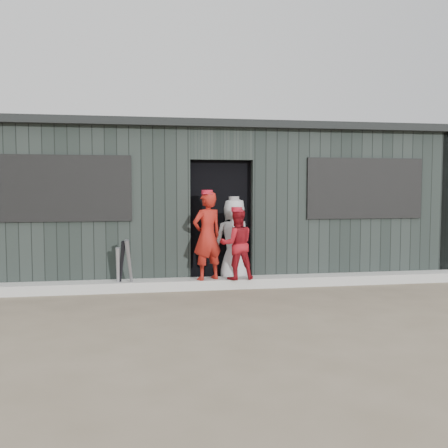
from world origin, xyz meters
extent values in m
plane|color=brown|center=(0.00, 0.00, 0.00)|extent=(80.00, 80.00, 0.00)
cube|color=#AAAAA5|center=(0.00, 1.82, 0.07)|extent=(8.00, 0.36, 0.15)
cone|color=#9C9DA5|center=(-1.61, 1.71, 0.34)|extent=(0.08, 0.22, 0.69)
cone|color=slate|center=(-1.44, 1.65, 0.40)|extent=(0.16, 0.32, 0.81)
cone|color=black|center=(-1.56, 1.72, 0.39)|extent=(0.17, 0.33, 0.78)
imported|color=maroon|center=(-0.27, 1.74, 0.83)|extent=(0.58, 0.50, 1.35)
imported|color=maroon|center=(0.18, 1.69, 0.69)|extent=(0.55, 0.44, 1.09)
imported|color=#B3B3B3|center=(0.22, 2.15, 0.70)|extent=(0.78, 0.61, 1.40)
cube|color=black|center=(0.00, 3.50, 1.20)|extent=(7.60, 2.70, 2.20)
cube|color=#252C29|center=(-2.25, 2.10, 1.25)|extent=(3.50, 0.20, 2.50)
cube|color=#252D2A|center=(2.25, 2.10, 1.25)|extent=(3.50, 0.20, 2.50)
cube|color=#282F2C|center=(0.00, 2.10, 2.25)|extent=(1.00, 0.20, 0.50)
cube|color=#2B332F|center=(3.90, 3.50, 1.25)|extent=(0.20, 3.00, 2.50)
cube|color=#2B3331|center=(0.00, 4.90, 1.25)|extent=(8.00, 0.20, 2.50)
cube|color=black|center=(0.00, 3.50, 2.56)|extent=(8.30, 3.30, 0.12)
cube|color=black|center=(-2.40, 1.98, 1.55)|extent=(2.00, 0.04, 1.00)
cube|color=black|center=(2.40, 1.98, 1.55)|extent=(2.00, 0.04, 1.00)
cube|color=black|center=(-0.37, 2.62, 1.35)|extent=(0.20, 0.20, 0.84)
cube|color=black|center=(0.00, 2.47, 1.30)|extent=(0.22, 0.18, 0.91)
camera|label=1|loc=(-1.27, -5.78, 1.54)|focal=40.00mm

